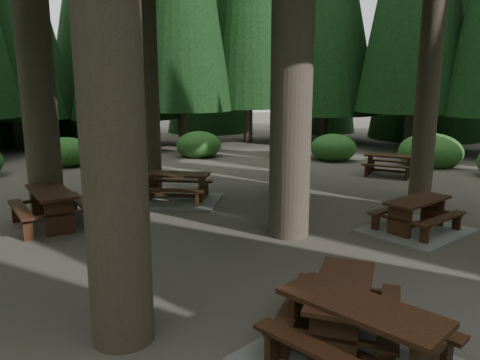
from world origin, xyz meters
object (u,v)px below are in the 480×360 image
object	(u,v)px
picnic_table_c	(176,192)
picnic_table_e	(341,303)
picnic_table_f	(358,347)
picnic_table_a	(416,221)
picnic_table_d	(389,162)
picnic_table_b	(51,202)

from	to	relation	value
picnic_table_c	picnic_table_e	bearing A→B (deg)	-59.69
picnic_table_e	picnic_table_f	bearing A→B (deg)	-154.83
picnic_table_a	picnic_table_f	distance (m)	5.53
picnic_table_d	picnic_table_f	xyz separation A→B (m)	(-7.02, -9.56, -0.20)
picnic_table_b	picnic_table_d	xyz separation A→B (m)	(10.68, 2.79, -0.08)
picnic_table_e	picnic_table_b	bearing A→B (deg)	67.93
picnic_table_f	picnic_table_c	bearing A→B (deg)	156.40
picnic_table_a	picnic_table_d	size ratio (longest dim) A/B	1.27
picnic_table_b	picnic_table_c	xyz separation A→B (m)	(3.02, 1.37, -0.28)
picnic_table_a	picnic_table_f	world-z (taller)	picnic_table_f
picnic_table_e	picnic_table_a	bearing A→B (deg)	-11.39
picnic_table_d	picnic_table_e	distance (m)	11.29
picnic_table_e	picnic_table_f	distance (m)	0.66
picnic_table_a	picnic_table_f	bearing A→B (deg)	-156.61
picnic_table_b	picnic_table_c	size ratio (longest dim) A/B	0.79
picnic_table_c	picnic_table_d	distance (m)	7.79
picnic_table_a	picnic_table_c	distance (m)	6.10
picnic_table_b	picnic_table_e	size ratio (longest dim) A/B	1.02
picnic_table_c	picnic_table_f	bearing A→B (deg)	-60.97
picnic_table_c	picnic_table_d	bearing A→B (deg)	35.07
picnic_table_d	picnic_table_f	world-z (taller)	picnic_table_f
picnic_table_d	picnic_table_e	bearing A→B (deg)	-82.83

